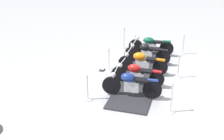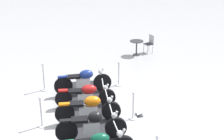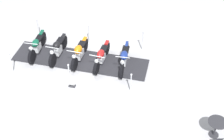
# 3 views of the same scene
# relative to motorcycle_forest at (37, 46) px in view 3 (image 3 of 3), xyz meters

# --- Properties ---
(ground_plane) EXTENTS (80.00, 80.00, 0.00)m
(ground_plane) POSITION_rel_motorcycle_forest_xyz_m (1.56, 1.52, -0.53)
(ground_plane) COLOR #B2B2B7
(display_platform) EXTENTS (5.82, 5.63, 0.06)m
(display_platform) POSITION_rel_motorcycle_forest_xyz_m (1.56, 1.52, -0.50)
(display_platform) COLOR #28282D
(display_platform) RESTS_ON ground_plane
(motorcycle_forest) EXTENTS (1.71, 1.62, 1.02)m
(motorcycle_forest) POSITION_rel_motorcycle_forest_xyz_m (0.00, 0.00, 0.00)
(motorcycle_forest) COLOR black
(motorcycle_forest) RESTS_ON display_platform
(motorcycle_black) EXTENTS (1.56, 1.68, 0.99)m
(motorcycle_black) POSITION_rel_motorcycle_forest_xyz_m (0.79, 0.75, 0.01)
(motorcycle_black) COLOR black
(motorcycle_black) RESTS_ON display_platform
(motorcycle_copper) EXTENTS (1.56, 1.72, 0.96)m
(motorcycle_copper) POSITION_rel_motorcycle_forest_xyz_m (1.59, 1.49, 0.00)
(motorcycle_copper) COLOR black
(motorcycle_copper) RESTS_ON display_platform
(motorcycle_maroon) EXTENTS (1.51, 1.76, 0.91)m
(motorcycle_maroon) POSITION_rel_motorcycle_forest_xyz_m (2.37, 2.24, -0.03)
(motorcycle_maroon) COLOR black
(motorcycle_maroon) RESTS_ON display_platform
(motorcycle_navy) EXTENTS (1.72, 1.61, 1.05)m
(motorcycle_navy) POSITION_rel_motorcycle_forest_xyz_m (3.16, 2.99, 0.05)
(motorcycle_navy) COLOR black
(motorcycle_navy) RESTS_ON display_platform
(stanchion_right_front) EXTENTS (0.29, 0.29, 1.13)m
(stanchion_right_front) POSITION_rel_motorcycle_forest_xyz_m (0.59, -1.51, -0.12)
(stanchion_right_front) COLOR silver
(stanchion_right_front) RESTS_ON ground_plane
(stanchion_left_mid) EXTENTS (0.29, 0.29, 1.07)m
(stanchion_left_mid) POSITION_rel_motorcycle_forest_xyz_m (0.51, 2.63, -0.15)
(stanchion_left_mid) COLOR silver
(stanchion_left_mid) RESTS_ON ground_plane
(stanchion_right_rear) EXTENTS (0.35, 0.35, 1.04)m
(stanchion_right_rear) POSITION_rel_motorcycle_forest_xyz_m (4.63, 2.33, -0.22)
(stanchion_right_rear) COLOR silver
(stanchion_right_rear) RESTS_ON ground_plane
(stanchion_right_mid) EXTENTS (0.29, 0.29, 1.01)m
(stanchion_right_mid) POSITION_rel_motorcycle_forest_xyz_m (2.61, 0.41, -0.17)
(stanchion_right_mid) COLOR silver
(stanchion_right_mid) RESTS_ON ground_plane
(stanchion_left_front) EXTENTS (0.30, 0.30, 1.02)m
(stanchion_left_front) POSITION_rel_motorcycle_forest_xyz_m (-1.51, 0.71, -0.18)
(stanchion_left_front) COLOR silver
(stanchion_left_front) RESTS_ON ground_plane
(stanchion_left_rear) EXTENTS (0.32, 0.32, 1.15)m
(stanchion_left_rear) POSITION_rel_motorcycle_forest_xyz_m (2.53, 4.54, -0.15)
(stanchion_left_rear) COLOR silver
(stanchion_left_rear) RESTS_ON ground_plane
(info_placard) EXTENTS (0.36, 0.36, 0.18)m
(info_placard) POSITION_rel_motorcycle_forest_xyz_m (2.94, 0.35, -0.47)
(info_placard) COLOR #333338
(info_placard) RESTS_ON ground_plane
(cafe_table) EXTENTS (0.70, 0.70, 0.77)m
(cafe_table) POSITION_rel_motorcycle_forest_xyz_m (8.28, 3.63, 0.04)
(cafe_table) COLOR #2D2D33
(cafe_table) RESTS_ON ground_plane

